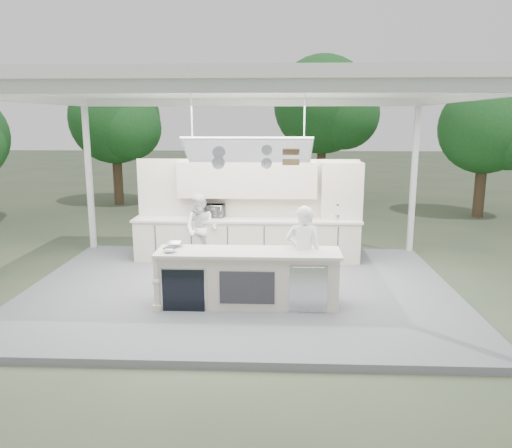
{
  "coord_description": "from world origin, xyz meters",
  "views": [
    {
      "loc": [
        0.68,
        -9.0,
        3.22
      ],
      "look_at": [
        0.27,
        0.4,
        1.26
      ],
      "focal_mm": 35.0,
      "sensor_mm": 36.0,
      "label": 1
    }
  ],
  "objects_px": {
    "head_chef": "(303,254)",
    "demo_island": "(247,278)",
    "sous_chef": "(201,229)",
    "back_counter": "(247,239)"
  },
  "relations": [
    {
      "from": "head_chef",
      "to": "sous_chef",
      "type": "bearing_deg",
      "value": -40.94
    },
    {
      "from": "sous_chef",
      "to": "head_chef",
      "type": "bearing_deg",
      "value": -32.72
    },
    {
      "from": "back_counter",
      "to": "sous_chef",
      "type": "relative_size",
      "value": 3.29
    },
    {
      "from": "back_counter",
      "to": "head_chef",
      "type": "relative_size",
      "value": 2.99
    },
    {
      "from": "demo_island",
      "to": "back_counter",
      "type": "distance_m",
      "value": 2.82
    },
    {
      "from": "head_chef",
      "to": "sous_chef",
      "type": "distance_m",
      "value": 3.09
    },
    {
      "from": "head_chef",
      "to": "back_counter",
      "type": "bearing_deg",
      "value": -60.58
    },
    {
      "from": "demo_island",
      "to": "back_counter",
      "type": "xyz_separation_m",
      "value": [
        -0.18,
        2.81,
        0.0
      ]
    },
    {
      "from": "back_counter",
      "to": "demo_island",
      "type": "bearing_deg",
      "value": -86.37
    },
    {
      "from": "head_chef",
      "to": "demo_island",
      "type": "bearing_deg",
      "value": 18.33
    }
  ]
}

